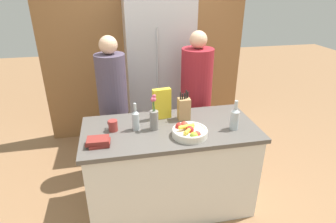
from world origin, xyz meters
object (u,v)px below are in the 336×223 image
(cereal_box, at_px, (162,104))
(bottle_vinegar, at_px, (235,118))
(book_stack, at_px, (98,142))
(bottle_oil, at_px, (136,119))
(refrigerator, at_px, (159,74))
(person_in_blue, at_px, (196,94))
(person_at_sink, at_px, (113,101))
(coffee_mug, at_px, (113,125))
(fruit_bowl, at_px, (189,132))
(knife_block, at_px, (184,109))
(flower_vase, at_px, (154,117))

(cereal_box, distance_m, bottle_vinegar, 0.70)
(book_stack, distance_m, bottle_oil, 0.40)
(refrigerator, xyz_separation_m, person_in_blue, (0.33, -0.64, -0.07))
(bottle_vinegar, height_order, person_at_sink, person_at_sink)
(coffee_mug, bearing_deg, fruit_bowl, -20.01)
(bottle_oil, xyz_separation_m, person_at_sink, (-0.19, 0.65, -0.07))
(person_in_blue, bearing_deg, fruit_bowl, -129.14)
(coffee_mug, xyz_separation_m, person_at_sink, (0.02, 0.62, -0.02))
(book_stack, bearing_deg, bottle_vinegar, 2.06)
(bottle_oil, bearing_deg, person_in_blue, 40.55)
(refrigerator, height_order, bottle_vinegar, refrigerator)
(knife_block, distance_m, cereal_box, 0.22)
(coffee_mug, bearing_deg, bottle_vinegar, -9.86)
(fruit_bowl, height_order, person_at_sink, person_at_sink)
(knife_block, xyz_separation_m, book_stack, (-0.81, -0.33, -0.08))
(knife_block, height_order, person_at_sink, person_at_sink)
(person_in_blue, bearing_deg, coffee_mug, -165.81)
(knife_block, xyz_separation_m, person_at_sink, (-0.67, 0.52, -0.08))
(refrigerator, height_order, person_at_sink, refrigerator)
(book_stack, bearing_deg, coffee_mug, 61.86)
(fruit_bowl, distance_m, book_stack, 0.78)
(bottle_oil, xyz_separation_m, person_in_blue, (0.77, 0.66, -0.07))
(cereal_box, xyz_separation_m, person_at_sink, (-0.47, 0.46, -0.12))
(cereal_box, relative_size, person_at_sink, 0.19)
(flower_vase, distance_m, bottle_vinegar, 0.73)
(coffee_mug, relative_size, person_in_blue, 0.07)
(flower_vase, distance_m, person_at_sink, 0.77)
(refrigerator, bearing_deg, cereal_box, -98.18)
(knife_block, xyz_separation_m, cereal_box, (-0.21, 0.06, 0.04))
(coffee_mug, distance_m, bottle_oil, 0.21)
(fruit_bowl, distance_m, person_in_blue, 0.93)
(knife_block, height_order, bottle_vinegar, knife_block)
(refrigerator, xyz_separation_m, fruit_bowl, (0.01, -1.51, -0.06))
(cereal_box, relative_size, coffee_mug, 2.74)
(fruit_bowl, bearing_deg, bottle_oil, 154.22)
(fruit_bowl, relative_size, book_stack, 1.51)
(knife_block, bearing_deg, bottle_vinegar, -36.10)
(flower_vase, xyz_separation_m, coffee_mug, (-0.37, 0.05, -0.07))
(coffee_mug, relative_size, bottle_vinegar, 0.40)
(flower_vase, height_order, cereal_box, flower_vase)
(cereal_box, height_order, bottle_oil, cereal_box)
(flower_vase, relative_size, person_at_sink, 0.21)
(person_at_sink, distance_m, person_in_blue, 0.96)
(cereal_box, height_order, bottle_vinegar, cereal_box)
(bottle_oil, bearing_deg, flower_vase, -9.41)
(fruit_bowl, bearing_deg, cereal_box, 112.75)
(book_stack, bearing_deg, person_at_sink, 80.59)
(bottle_vinegar, height_order, person_in_blue, person_in_blue)
(coffee_mug, bearing_deg, refrigerator, 63.28)
(person_at_sink, bearing_deg, bottle_oil, -76.50)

